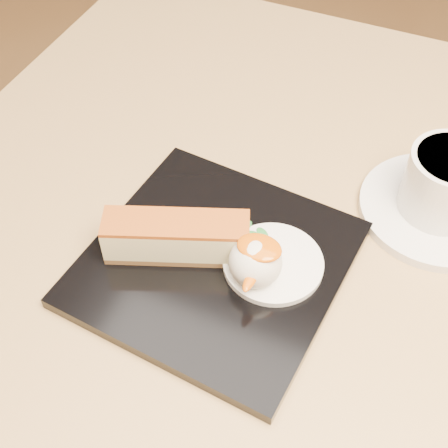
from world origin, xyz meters
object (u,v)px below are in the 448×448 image
at_px(table, 284,333).
at_px(ice_cream_scoop, 255,262).
at_px(cheesecake, 177,237).
at_px(dessert_plate, 215,264).
at_px(saucer, 436,209).

xyz_separation_m(table, ice_cream_scoop, (-0.02, -0.06, 0.19)).
relative_size(table, cheesecake, 6.05).
relative_size(dessert_plate, saucer, 1.47).
height_order(table, dessert_plate, dessert_plate).
bearing_deg(ice_cream_scoop, cheesecake, 180.00).
xyz_separation_m(table, saucer, (0.11, 0.10, 0.16)).
height_order(cheesecake, ice_cream_scoop, ice_cream_scoop).
distance_m(dessert_plate, saucer, 0.23).
distance_m(table, dessert_plate, 0.18).
relative_size(table, saucer, 5.33).
height_order(cheesecake, saucer, cheesecake).
height_order(dessert_plate, saucer, dessert_plate).
xyz_separation_m(ice_cream_scoop, saucer, (0.13, 0.15, -0.03)).
xyz_separation_m(cheesecake, saucer, (0.21, 0.15, -0.03)).
relative_size(table, ice_cream_scoop, 17.26).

